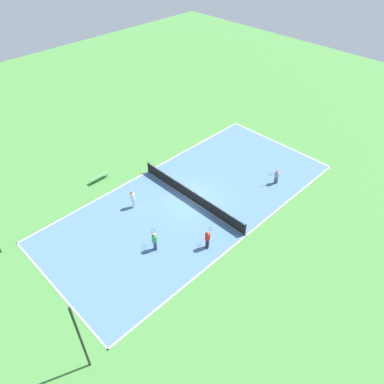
{
  "coord_description": "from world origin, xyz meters",
  "views": [
    {
      "loc": [
        -15.91,
        15.9,
        19.67
      ],
      "look_at": [
        0.0,
        0.0,
        0.9
      ],
      "focal_mm": 35.0,
      "sensor_mm": 36.0,
      "label": 1
    }
  ],
  "objects_px": {
    "player_baseline_gray": "(277,176)",
    "fence_post_back_left": "(81,339)",
    "tennis_net": "(192,195)",
    "player_coach_red": "(208,238)",
    "player_far_green": "(155,240)",
    "tennis_ball_far_baseline": "(176,186)",
    "bench": "(99,177)",
    "tennis_ball_left_sideline": "(235,166)",
    "tennis_ball_right_alley": "(226,215)",
    "player_far_white": "(132,198)"
  },
  "relations": [
    {
      "from": "tennis_ball_left_sideline",
      "to": "fence_post_back_left",
      "type": "bearing_deg",
      "value": 107.62
    },
    {
      "from": "tennis_ball_right_alley",
      "to": "player_coach_red",
      "type": "bearing_deg",
      "value": 108.82
    },
    {
      "from": "tennis_ball_right_alley",
      "to": "player_baseline_gray",
      "type": "bearing_deg",
      "value": -92.7
    },
    {
      "from": "player_far_green",
      "to": "player_coach_red",
      "type": "height_order",
      "value": "player_coach_red"
    },
    {
      "from": "player_baseline_gray",
      "to": "tennis_ball_left_sideline",
      "type": "relative_size",
      "value": 19.96
    },
    {
      "from": "player_far_green",
      "to": "tennis_ball_far_baseline",
      "type": "relative_size",
      "value": 23.08
    },
    {
      "from": "player_baseline_gray",
      "to": "tennis_ball_far_baseline",
      "type": "distance_m",
      "value": 8.4
    },
    {
      "from": "tennis_net",
      "to": "fence_post_back_left",
      "type": "distance_m",
      "value": 14.39
    },
    {
      "from": "bench",
      "to": "tennis_ball_left_sideline",
      "type": "distance_m",
      "value": 11.85
    },
    {
      "from": "player_baseline_gray",
      "to": "player_coach_red",
      "type": "bearing_deg",
      "value": 35.33
    },
    {
      "from": "bench",
      "to": "player_far_white",
      "type": "distance_m",
      "value": 4.78
    },
    {
      "from": "player_baseline_gray",
      "to": "player_coach_red",
      "type": "relative_size",
      "value": 0.86
    },
    {
      "from": "player_baseline_gray",
      "to": "tennis_ball_right_alley",
      "type": "height_order",
      "value": "player_baseline_gray"
    },
    {
      "from": "tennis_ball_left_sideline",
      "to": "tennis_ball_far_baseline",
      "type": "bearing_deg",
      "value": 73.09
    },
    {
      "from": "bench",
      "to": "tennis_ball_left_sideline",
      "type": "relative_size",
      "value": 26.27
    },
    {
      "from": "player_far_green",
      "to": "player_coach_red",
      "type": "xyz_separation_m",
      "value": [
        -2.43,
        -2.67,
        0.01
      ]
    },
    {
      "from": "player_far_white",
      "to": "player_coach_red",
      "type": "relative_size",
      "value": 1.01
    },
    {
      "from": "player_far_green",
      "to": "tennis_ball_far_baseline",
      "type": "distance_m",
      "value": 7.11
    },
    {
      "from": "player_far_white",
      "to": "player_baseline_gray",
      "type": "height_order",
      "value": "player_far_white"
    },
    {
      "from": "player_far_green",
      "to": "tennis_ball_right_alley",
      "type": "relative_size",
      "value": 23.08
    },
    {
      "from": "player_coach_red",
      "to": "fence_post_back_left",
      "type": "distance_m",
      "value": 10.6
    },
    {
      "from": "player_far_green",
      "to": "fence_post_back_left",
      "type": "xyz_separation_m",
      "value": [
        -3.69,
        7.72,
        1.72
      ]
    },
    {
      "from": "tennis_net",
      "to": "player_far_green",
      "type": "height_order",
      "value": "player_far_green"
    },
    {
      "from": "player_far_white",
      "to": "tennis_ball_right_alley",
      "type": "relative_size",
      "value": 23.67
    },
    {
      "from": "tennis_net",
      "to": "bench",
      "type": "relative_size",
      "value": 6.08
    },
    {
      "from": "tennis_ball_right_alley",
      "to": "tennis_ball_left_sideline",
      "type": "bearing_deg",
      "value": -55.66
    },
    {
      "from": "player_far_green",
      "to": "tennis_ball_left_sideline",
      "type": "height_order",
      "value": "player_far_green"
    },
    {
      "from": "player_far_green",
      "to": "player_coach_red",
      "type": "relative_size",
      "value": 0.99
    },
    {
      "from": "tennis_net",
      "to": "bench",
      "type": "distance_m",
      "value": 8.3
    },
    {
      "from": "bench",
      "to": "player_far_green",
      "type": "xyz_separation_m",
      "value": [
        -9.25,
        1.71,
        0.52
      ]
    },
    {
      "from": "player_coach_red",
      "to": "tennis_net",
      "type": "bearing_deg",
      "value": 30.15
    },
    {
      "from": "player_far_white",
      "to": "player_baseline_gray",
      "type": "relative_size",
      "value": 1.19
    },
    {
      "from": "tennis_ball_far_baseline",
      "to": "fence_post_back_left",
      "type": "bearing_deg",
      "value": 119.89
    },
    {
      "from": "bench",
      "to": "fence_post_back_left",
      "type": "xyz_separation_m",
      "value": [
        -12.95,
        9.43,
        2.25
      ]
    },
    {
      "from": "tennis_net",
      "to": "player_baseline_gray",
      "type": "relative_size",
      "value": 8.0
    },
    {
      "from": "tennis_net",
      "to": "player_coach_red",
      "type": "relative_size",
      "value": 6.84
    },
    {
      "from": "player_far_green",
      "to": "tennis_ball_right_alley",
      "type": "xyz_separation_m",
      "value": [
        -1.29,
        -6.01,
        -0.86
      ]
    },
    {
      "from": "player_far_white",
      "to": "tennis_ball_far_baseline",
      "type": "height_order",
      "value": "player_far_white"
    },
    {
      "from": "bench",
      "to": "fence_post_back_left",
      "type": "relative_size",
      "value": 0.34
    },
    {
      "from": "tennis_ball_right_alley",
      "to": "bench",
      "type": "bearing_deg",
      "value": 22.16
    },
    {
      "from": "player_baseline_gray",
      "to": "tennis_ball_far_baseline",
      "type": "bearing_deg",
      "value": -12.18
    },
    {
      "from": "player_far_green",
      "to": "player_far_white",
      "type": "xyz_separation_m",
      "value": [
        4.51,
        -1.63,
        0.02
      ]
    },
    {
      "from": "player_far_green",
      "to": "player_far_white",
      "type": "bearing_deg",
      "value": 10.44
    },
    {
      "from": "tennis_net",
      "to": "player_far_white",
      "type": "distance_m",
      "value": 4.65
    },
    {
      "from": "tennis_ball_right_alley",
      "to": "player_far_white",
      "type": "bearing_deg",
      "value": 37.07
    },
    {
      "from": "player_baseline_gray",
      "to": "fence_post_back_left",
      "type": "height_order",
      "value": "fence_post_back_left"
    },
    {
      "from": "player_coach_red",
      "to": "bench",
      "type": "bearing_deg",
      "value": 67.67
    },
    {
      "from": "bench",
      "to": "tennis_ball_right_alley",
      "type": "height_order",
      "value": "bench"
    },
    {
      "from": "tennis_net",
      "to": "fence_post_back_left",
      "type": "bearing_deg",
      "value": 112.8
    },
    {
      "from": "tennis_net",
      "to": "fence_post_back_left",
      "type": "relative_size",
      "value": 2.06
    }
  ]
}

